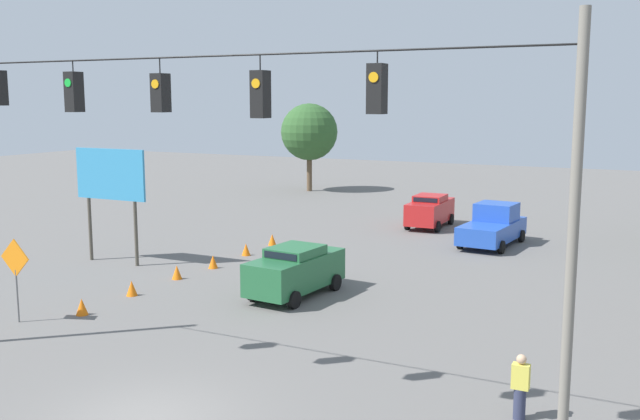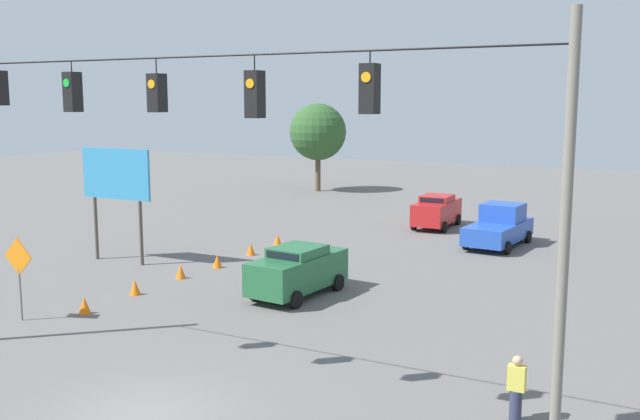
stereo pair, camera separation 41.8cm
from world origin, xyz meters
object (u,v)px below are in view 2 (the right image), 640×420
(sedan_green_withflow_mid, at_px, (298,270))
(traffic_cone_third, at_px, (181,272))
(traffic_cone_nearest, at_px, (85,305))
(work_zone_sign, at_px, (19,263))
(pedestrian, at_px, (516,389))
(traffic_cone_second, at_px, (135,287))
(pickup_truck_blue_oncoming_deep, at_px, (499,227))
(traffic_cone_farthest, at_px, (278,240))
(roadside_billboard, at_px, (116,181))
(traffic_cone_fourth, at_px, (217,261))
(overhead_signal_span, at_px, (161,164))
(tree_horizon_left, at_px, (318,132))
(traffic_cone_fifth, at_px, (251,249))
(sedan_red_withflow_deep, at_px, (437,211))

(sedan_green_withflow_mid, xyz_separation_m, traffic_cone_third, (5.62, -0.03, -0.70))
(traffic_cone_nearest, height_order, work_zone_sign, work_zone_sign)
(pedestrian, bearing_deg, traffic_cone_second, -15.65)
(pickup_truck_blue_oncoming_deep, distance_m, traffic_cone_farthest, 11.36)
(traffic_cone_farthest, relative_size, roadside_billboard, 0.11)
(traffic_cone_fourth, bearing_deg, traffic_cone_third, 84.42)
(pickup_truck_blue_oncoming_deep, xyz_separation_m, traffic_cone_fourth, (9.92, 10.68, -0.68))
(traffic_cone_second, xyz_separation_m, traffic_cone_fourth, (-0.18, -5.10, 0.00))
(roadside_billboard, xyz_separation_m, pedestrian, (-19.83, 8.28, -2.97))
(pickup_truck_blue_oncoming_deep, bearing_deg, traffic_cone_nearest, 61.59)
(traffic_cone_farthest, xyz_separation_m, roadside_billboard, (4.52, 6.65, 3.46))
(overhead_signal_span, height_order, pickup_truck_blue_oncoming_deep, overhead_signal_span)
(traffic_cone_fourth, relative_size, work_zone_sign, 0.21)
(traffic_cone_second, bearing_deg, traffic_cone_nearest, 92.51)
(traffic_cone_second, bearing_deg, overhead_signal_span, 136.26)
(overhead_signal_span, height_order, work_zone_sign, overhead_signal_span)
(pedestrian, bearing_deg, traffic_cone_fourth, -31.84)
(traffic_cone_fourth, distance_m, pedestrian, 17.81)
(pickup_truck_blue_oncoming_deep, relative_size, pedestrian, 3.41)
(sedan_green_withflow_mid, relative_size, tree_horizon_left, 0.65)
(pickup_truck_blue_oncoming_deep, distance_m, traffic_cone_third, 16.48)
(traffic_cone_second, relative_size, roadside_billboard, 0.11)
(sedan_green_withflow_mid, height_order, traffic_cone_second, sedan_green_withflow_mid)
(traffic_cone_third, bearing_deg, pickup_truck_blue_oncoming_deep, -128.05)
(traffic_cone_farthest, distance_m, tree_horizon_left, 22.77)
(traffic_cone_nearest, bearing_deg, traffic_cone_fourth, -90.49)
(traffic_cone_third, bearing_deg, traffic_cone_fourth, -95.58)
(sedan_green_withflow_mid, distance_m, traffic_cone_third, 5.66)
(traffic_cone_nearest, height_order, traffic_cone_third, same)
(overhead_signal_span, relative_size, pedestrian, 11.73)
(traffic_cone_fifth, xyz_separation_m, tree_horizon_left, (8.54, -23.30, 4.52))
(traffic_cone_farthest, bearing_deg, traffic_cone_fifth, 91.91)
(traffic_cone_nearest, height_order, tree_horizon_left, tree_horizon_left)
(traffic_cone_fourth, height_order, tree_horizon_left, tree_horizon_left)
(traffic_cone_third, distance_m, roadside_billboard, 5.79)
(pickup_truck_blue_oncoming_deep, relative_size, traffic_cone_third, 9.14)
(overhead_signal_span, bearing_deg, traffic_cone_fifth, -63.91)
(sedan_red_withflow_deep, bearing_deg, overhead_signal_span, 94.14)
(sedan_green_withflow_mid, distance_m, roadside_billboard, 10.54)
(overhead_signal_span, distance_m, traffic_cone_farthest, 20.16)
(roadside_billboard, distance_m, tree_horizon_left, 27.61)
(roadside_billboard, bearing_deg, traffic_cone_farthest, -124.18)
(tree_horizon_left, bearing_deg, traffic_cone_third, 106.48)
(sedan_red_withflow_deep, bearing_deg, tree_horizon_left, -40.28)
(sedan_red_withflow_deep, distance_m, traffic_cone_fourth, 15.29)
(pickup_truck_blue_oncoming_deep, bearing_deg, roadside_billboard, 38.84)
(sedan_red_withflow_deep, xyz_separation_m, pedestrian, (-9.71, 23.67, -0.21))
(sedan_red_withflow_deep, bearing_deg, sedan_green_withflow_mid, 89.94)
(pickup_truck_blue_oncoming_deep, height_order, traffic_cone_second, pickup_truck_blue_oncoming_deep)
(overhead_signal_span, xyz_separation_m, traffic_cone_nearest, (7.40, -4.51, -5.59))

